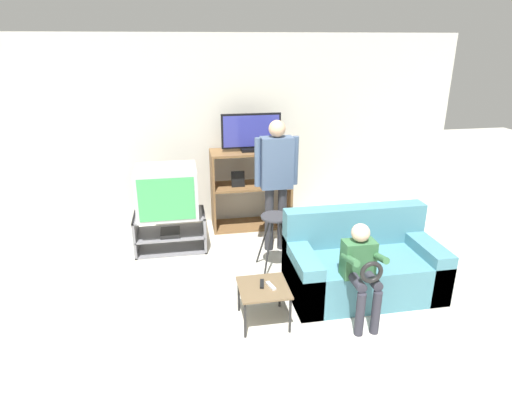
# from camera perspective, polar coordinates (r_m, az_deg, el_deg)

# --- Properties ---
(ground_plane) EXTENTS (18.00, 18.00, 0.00)m
(ground_plane) POSITION_cam_1_polar(r_m,az_deg,el_deg) (3.56, 5.23, -24.54)
(ground_plane) COLOR beige
(wall_back) EXTENTS (6.40, 0.06, 2.60)m
(wall_back) POSITION_cam_1_polar(r_m,az_deg,el_deg) (6.01, -2.99, 8.62)
(wall_back) COLOR beige
(wall_back) RESTS_ON ground_plane
(tv_stand) EXTENTS (0.88, 0.50, 0.47)m
(tv_stand) POSITION_cam_1_polar(r_m,az_deg,el_deg) (5.51, -11.33, -4.56)
(tv_stand) COLOR slate
(tv_stand) RESTS_ON ground_plane
(television_main) EXTENTS (0.73, 0.61, 0.60)m
(television_main) POSITION_cam_1_polar(r_m,az_deg,el_deg) (5.32, -11.78, 0.75)
(television_main) COLOR #B2B2B7
(television_main) RESTS_ON tv_stand
(media_shelf) EXTENTS (1.09, 0.46, 1.10)m
(media_shelf) POSITION_cam_1_polar(r_m,az_deg,el_deg) (5.95, -0.69, 1.16)
(media_shelf) COLOR brown
(media_shelf) RESTS_ON ground_plane
(television_flat) EXTENTS (0.80, 0.20, 0.50)m
(television_flat) POSITION_cam_1_polar(r_m,az_deg,el_deg) (5.73, -0.65, 8.49)
(television_flat) COLOR black
(television_flat) RESTS_ON media_shelf
(folding_stool) EXTENTS (0.37, 0.46, 0.68)m
(folding_stool) POSITION_cam_1_polar(r_m,az_deg,el_deg) (4.78, 2.59, -4.08)
(folding_stool) COLOR black
(folding_stool) RESTS_ON ground_plane
(snack_table) EXTENTS (0.46, 0.46, 0.37)m
(snack_table) POSITION_cam_1_polar(r_m,az_deg,el_deg) (4.04, 1.00, -12.40)
(snack_table) COLOR brown
(snack_table) RESTS_ON ground_plane
(remote_control_black) EXTENTS (0.06, 0.15, 0.02)m
(remote_control_black) POSITION_cam_1_polar(r_m,az_deg,el_deg) (4.04, 0.80, -11.50)
(remote_control_black) COLOR black
(remote_control_black) RESTS_ON snack_table
(remote_control_white) EXTENTS (0.07, 0.15, 0.02)m
(remote_control_white) POSITION_cam_1_polar(r_m,az_deg,el_deg) (4.01, 2.02, -11.74)
(remote_control_white) COLOR silver
(remote_control_white) RESTS_ON snack_table
(couch) EXTENTS (1.54, 0.82, 0.85)m
(couch) POSITION_cam_1_polar(r_m,az_deg,el_deg) (4.65, 13.90, -8.85)
(couch) COLOR teal
(couch) RESTS_ON ground_plane
(person_standing_adult) EXTENTS (0.53, 0.20, 1.64)m
(person_standing_adult) POSITION_cam_1_polar(r_m,az_deg,el_deg) (5.14, 2.73, 3.13)
(person_standing_adult) COLOR #2D2D33
(person_standing_adult) RESTS_ON ground_plane
(person_seated_child) EXTENTS (0.33, 0.43, 0.95)m
(person_seated_child) POSITION_cam_1_polar(r_m,az_deg,el_deg) (4.05, 13.90, -8.98)
(person_seated_child) COLOR #2D2D38
(person_seated_child) RESTS_ON ground_plane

